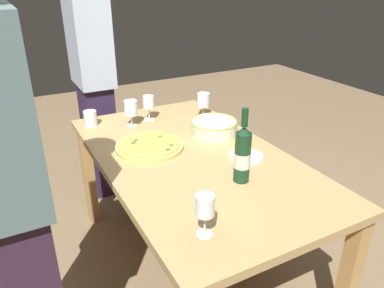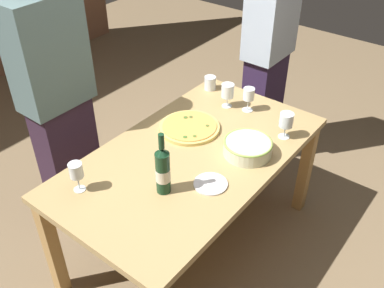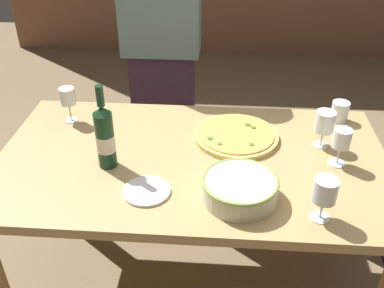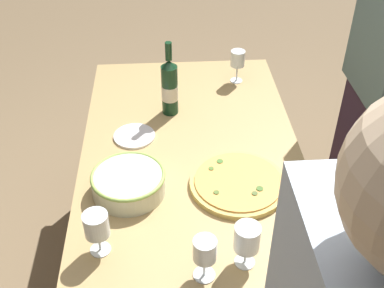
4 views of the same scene
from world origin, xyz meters
TOP-DOWN VIEW (x-y plane):
  - ground_plane at (0.00, 0.00)m, footprint 8.00×8.00m
  - dining_table at (0.00, 0.00)m, footprint 1.60×0.90m
  - pizza at (0.18, 0.16)m, footprint 0.37×0.37m
  - serving_bowl at (0.19, -0.24)m, footprint 0.27×0.27m
  - wine_bottle at (-0.33, -0.08)m, footprint 0.07×0.07m
  - wine_glass_near_pizza at (-0.58, 0.26)m, footprint 0.07×0.07m
  - wine_glass_by_bottle at (0.58, 0.00)m, footprint 0.07×0.07m
  - wine_glass_far_left at (0.46, -0.33)m, footprint 0.08×0.08m
  - wine_glass_far_right at (0.54, 0.13)m, footprint 0.08×0.08m
  - cup_amber at (0.66, 0.36)m, footprint 0.08×0.08m
  - side_plate at (-0.15, -0.24)m, footprint 0.18×0.18m
  - person_host at (-0.23, 0.85)m, footprint 0.42×0.24m
  - person_guest_left at (1.16, 0.20)m, footprint 0.40×0.24m

SIDE VIEW (x-z plane):
  - ground_plane at x=0.00m, z-range 0.00..0.00m
  - dining_table at x=0.00m, z-range 0.28..1.03m
  - side_plate at x=-0.15m, z-range 0.75..0.76m
  - pizza at x=0.18m, z-range 0.75..0.78m
  - serving_bowl at x=0.19m, z-range 0.75..0.84m
  - cup_amber at x=0.66m, z-range 0.75..0.84m
  - wine_glass_by_bottle at x=0.58m, z-range 0.78..0.94m
  - wine_glass_far_left at x=0.46m, z-range 0.78..0.94m
  - wine_glass_far_right at x=0.54m, z-range 0.78..0.94m
  - wine_glass_near_pizza at x=-0.58m, z-range 0.78..0.95m
  - wine_bottle at x=-0.33m, z-range 0.71..1.06m
  - person_guest_left at x=1.16m, z-range 0.02..1.79m
  - person_host at x=-0.23m, z-range 0.02..1.79m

